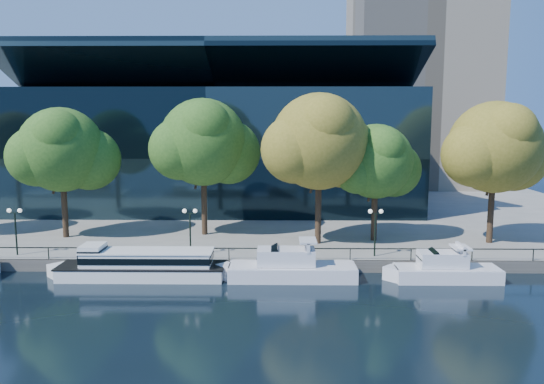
{
  "coord_description": "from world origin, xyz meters",
  "views": [
    {
      "loc": [
        4.1,
        -39.27,
        12.68
      ],
      "look_at": [
        3.5,
        8.0,
        5.97
      ],
      "focal_mm": 35.0,
      "sensor_mm": 36.0,
      "label": 1
    }
  ],
  "objects_px": {
    "tour_boat": "(138,264)",
    "lamp_2": "(375,222)",
    "tree_3": "(321,144)",
    "cruiser_near": "(287,267)",
    "tree_2": "(205,144)",
    "tree_4": "(377,163)",
    "lamp_1": "(190,221)",
    "cruiser_far": "(442,269)",
    "lamp_0": "(15,221)",
    "tree_1": "(63,152)",
    "tree_5": "(497,149)"
  },
  "relations": [
    {
      "from": "tree_1",
      "to": "tree_2",
      "type": "bearing_deg",
      "value": 5.86
    },
    {
      "from": "cruiser_near",
      "to": "tree_5",
      "type": "relative_size",
      "value": 0.84
    },
    {
      "from": "tree_4",
      "to": "lamp_1",
      "type": "bearing_deg",
      "value": -160.68
    },
    {
      "from": "cruiser_near",
      "to": "tree_1",
      "type": "height_order",
      "value": "tree_1"
    },
    {
      "from": "tour_boat",
      "to": "cruiser_near",
      "type": "relative_size",
      "value": 1.29
    },
    {
      "from": "tree_2",
      "to": "tree_4",
      "type": "relative_size",
      "value": 1.22
    },
    {
      "from": "cruiser_near",
      "to": "tree_1",
      "type": "distance_m",
      "value": 25.12
    },
    {
      "from": "tree_2",
      "to": "tree_5",
      "type": "xyz_separation_m",
      "value": [
        27.2,
        -3.19,
        -0.29
      ]
    },
    {
      "from": "tour_boat",
      "to": "lamp_1",
      "type": "distance_m",
      "value": 5.63
    },
    {
      "from": "cruiser_far",
      "to": "tree_3",
      "type": "relative_size",
      "value": 0.65
    },
    {
      "from": "tree_4",
      "to": "tree_2",
      "type": "bearing_deg",
      "value": 172.02
    },
    {
      "from": "tree_1",
      "to": "tree_4",
      "type": "distance_m",
      "value": 29.99
    },
    {
      "from": "cruiser_far",
      "to": "lamp_1",
      "type": "distance_m",
      "value": 20.79
    },
    {
      "from": "cruiser_near",
      "to": "lamp_2",
      "type": "height_order",
      "value": "lamp_2"
    },
    {
      "from": "cruiser_near",
      "to": "lamp_0",
      "type": "bearing_deg",
      "value": 171.53
    },
    {
      "from": "cruiser_near",
      "to": "tree_4",
      "type": "distance_m",
      "value": 14.67
    },
    {
      "from": "tree_1",
      "to": "lamp_1",
      "type": "bearing_deg",
      "value": -27.18
    },
    {
      "from": "cruiser_near",
      "to": "lamp_0",
      "type": "distance_m",
      "value": 23.42
    },
    {
      "from": "lamp_1",
      "to": "lamp_2",
      "type": "xyz_separation_m",
      "value": [
        15.62,
        0.0,
        0.0
      ]
    },
    {
      "from": "tree_1",
      "to": "lamp_0",
      "type": "xyz_separation_m",
      "value": [
        -1.62,
        -6.79,
        -5.41
      ]
    },
    {
      "from": "tree_3",
      "to": "lamp_0",
      "type": "bearing_deg",
      "value": -170.23
    },
    {
      "from": "cruiser_far",
      "to": "lamp_1",
      "type": "height_order",
      "value": "lamp_1"
    },
    {
      "from": "tree_2",
      "to": "lamp_0",
      "type": "xyz_separation_m",
      "value": [
        -15.09,
        -8.18,
        -6.07
      ]
    },
    {
      "from": "tree_3",
      "to": "tree_1",
      "type": "bearing_deg",
      "value": 174.69
    },
    {
      "from": "cruiser_near",
      "to": "cruiser_far",
      "type": "relative_size",
      "value": 1.23
    },
    {
      "from": "cruiser_near",
      "to": "lamp_1",
      "type": "bearing_deg",
      "value": 157.15
    },
    {
      "from": "tree_2",
      "to": "lamp_2",
      "type": "height_order",
      "value": "tree_2"
    },
    {
      "from": "tree_3",
      "to": "tree_5",
      "type": "height_order",
      "value": "tree_3"
    },
    {
      "from": "tour_boat",
      "to": "tree_4",
      "type": "bearing_deg",
      "value": 24.01
    },
    {
      "from": "tree_1",
      "to": "tree_2",
      "type": "xyz_separation_m",
      "value": [
        13.47,
        1.38,
        0.66
      ]
    },
    {
      "from": "tree_1",
      "to": "lamp_2",
      "type": "bearing_deg",
      "value": -13.25
    },
    {
      "from": "cruiser_near",
      "to": "tree_3",
      "type": "distance_m",
      "value": 12.63
    },
    {
      "from": "tree_1",
      "to": "tree_3",
      "type": "height_order",
      "value": "tree_3"
    },
    {
      "from": "cruiser_far",
      "to": "tree_5",
      "type": "height_order",
      "value": "tree_5"
    },
    {
      "from": "cruiser_far",
      "to": "lamp_1",
      "type": "relative_size",
      "value": 2.24
    },
    {
      "from": "lamp_0",
      "to": "lamp_2",
      "type": "relative_size",
      "value": 1.0
    },
    {
      "from": "tour_boat",
      "to": "tree_1",
      "type": "xyz_separation_m",
      "value": [
        -9.57,
        10.01,
        8.23
      ]
    },
    {
      "from": "tree_5",
      "to": "tree_1",
      "type": "bearing_deg",
      "value": 177.46
    },
    {
      "from": "tree_5",
      "to": "tour_boat",
      "type": "bearing_deg",
      "value": -165.22
    },
    {
      "from": "tour_boat",
      "to": "tree_1",
      "type": "distance_m",
      "value": 16.11
    },
    {
      "from": "tour_boat",
      "to": "tree_1",
      "type": "relative_size",
      "value": 1.14
    },
    {
      "from": "tree_5",
      "to": "lamp_1",
      "type": "height_order",
      "value": "tree_5"
    },
    {
      "from": "cruiser_far",
      "to": "tree_3",
      "type": "xyz_separation_m",
      "value": [
        -8.91,
        8.12,
        9.35
      ]
    },
    {
      "from": "tree_5",
      "to": "lamp_0",
      "type": "relative_size",
      "value": 3.26
    },
    {
      "from": "tree_3",
      "to": "lamp_2",
      "type": "bearing_deg",
      "value": -46.48
    },
    {
      "from": "tour_boat",
      "to": "lamp_2",
      "type": "xyz_separation_m",
      "value": [
        19.28,
        3.22,
        2.82
      ]
    },
    {
      "from": "tree_3",
      "to": "tree_5",
      "type": "xyz_separation_m",
      "value": [
        16.11,
        0.48,
        -0.53
      ]
    },
    {
      "from": "tour_boat",
      "to": "lamp_0",
      "type": "height_order",
      "value": "lamp_0"
    },
    {
      "from": "tree_1",
      "to": "tree_3",
      "type": "xyz_separation_m",
      "value": [
        24.57,
        -2.28,
        0.9
      ]
    },
    {
      "from": "tree_1",
      "to": "lamp_1",
      "type": "distance_m",
      "value": 15.83
    }
  ]
}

